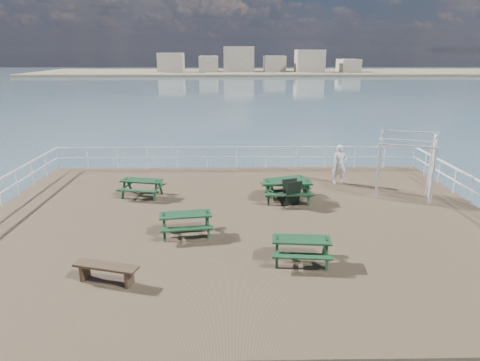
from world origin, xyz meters
name	(u,v)px	position (x,y,z in m)	size (l,w,h in m)	color
ground	(239,224)	(0.00, 0.00, -0.15)	(18.00, 14.00, 0.30)	brown
sea_backdrop	(270,69)	(12.54, 134.07, -0.51)	(300.00, 300.00, 9.20)	#3C5565
railing	(236,175)	(-0.07, 2.57, 0.87)	(17.77, 13.76, 1.10)	white
picnic_table_a	(142,184)	(-3.84, 2.61, 0.50)	(1.83, 1.59, 0.78)	#163D25
picnic_table_b	(287,187)	(1.92, 1.96, 0.58)	(1.86, 1.50, 0.90)	#163D25
picnic_table_c	(285,183)	(1.92, 2.63, 0.51)	(1.98, 1.77, 0.80)	#163D25
picnic_table_d	(186,219)	(-1.70, -1.14, 0.51)	(1.81, 1.55, 0.79)	#163D25
picnic_table_e	(301,245)	(1.68, -3.04, 0.50)	(1.72, 1.44, 0.78)	#163D25
flat_bench_near	(106,269)	(-3.40, -4.07, 0.36)	(1.72, 0.84, 0.48)	#4F3A28
trellis_arbor	(405,168)	(6.60, 2.40, 1.18)	(2.39, 1.76, 2.66)	white
sandwich_board	(292,193)	(2.02, 1.45, 0.49)	(0.74, 0.65, 1.01)	black
person	(340,164)	(4.48, 4.22, 0.86)	(0.63, 0.41, 1.72)	white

